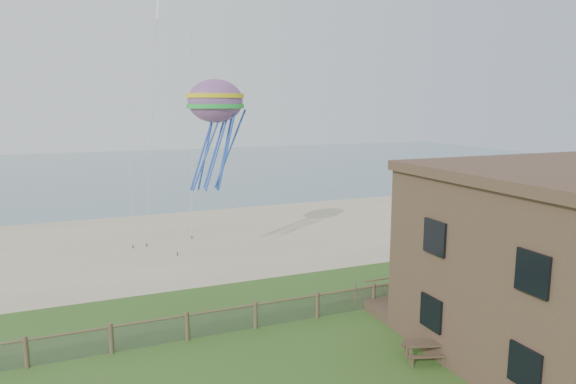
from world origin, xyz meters
The scene contains 6 objects.
sand_beach centered at (0.00, 22.00, 0.00)m, with size 72.00×20.00×0.02m, color tan.
ocean centered at (0.00, 66.00, 0.00)m, with size 160.00×68.00×0.02m, color slate.
chainlink_fence centered at (0.00, 6.00, 0.55)m, with size 36.20×0.20×1.25m, color brown, non-canonical shape.
motel_deck centered at (13.00, 5.00, 0.25)m, with size 15.00×2.00×0.50m, color brown.
picnic_table centered at (5.04, 0.79, 0.32)m, with size 1.53×1.16×0.65m, color brown, non-canonical shape.
octopus_kite centered at (0.86, 15.40, 8.12)m, with size 3.41×2.40×7.01m, color orange, non-canonical shape.
Camera 1 is at (-6.77, -14.17, 9.70)m, focal length 32.00 mm.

